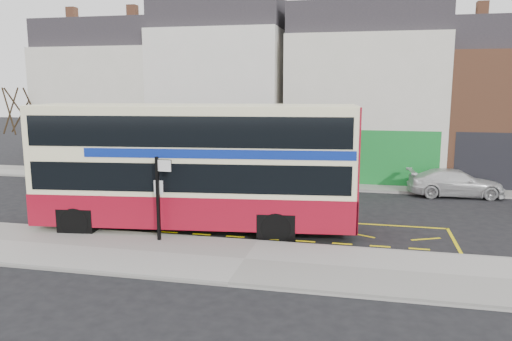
% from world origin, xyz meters
% --- Properties ---
extents(ground, '(120.00, 120.00, 0.00)m').
position_xyz_m(ground, '(0.00, 0.00, 0.00)').
color(ground, black).
rests_on(ground, ground).
extents(pavement, '(40.00, 4.00, 0.15)m').
position_xyz_m(pavement, '(0.00, -2.30, 0.07)').
color(pavement, '#9A9792').
rests_on(pavement, ground).
extents(kerb, '(40.00, 0.15, 0.15)m').
position_xyz_m(kerb, '(0.00, -0.38, 0.07)').
color(kerb, gray).
rests_on(kerb, ground).
extents(far_pavement, '(50.00, 3.00, 0.15)m').
position_xyz_m(far_pavement, '(0.00, 11.00, 0.07)').
color(far_pavement, '#9A9792').
rests_on(far_pavement, ground).
extents(road_markings, '(14.00, 3.40, 0.01)m').
position_xyz_m(road_markings, '(0.00, 1.60, 0.01)').
color(road_markings, yellow).
rests_on(road_markings, ground).
extents(terrace_far_left, '(8.00, 8.01, 10.80)m').
position_xyz_m(terrace_far_left, '(-13.50, 14.99, 4.82)').
color(terrace_far_left, silver).
rests_on(terrace_far_left, ground).
extents(terrace_left, '(8.00, 8.01, 11.80)m').
position_xyz_m(terrace_left, '(-5.50, 14.99, 5.32)').
color(terrace_left, silver).
rests_on(terrace_left, ground).
extents(terrace_green_shop, '(9.00, 8.01, 11.30)m').
position_xyz_m(terrace_green_shop, '(3.50, 14.99, 5.07)').
color(terrace_green_shop, silver).
rests_on(terrace_green_shop, ground).
extents(double_decker_bus, '(12.58, 4.29, 4.93)m').
position_xyz_m(double_decker_bus, '(-2.73, 0.91, 2.59)').
color(double_decker_bus, '#FFF7C2').
rests_on(double_decker_bus, ground).
extents(bus_stop_post, '(0.75, 0.16, 3.03)m').
position_xyz_m(bus_stop_post, '(-3.42, -1.06, 1.97)').
color(bus_stop_post, black).
rests_on(bus_stop_post, pavement).
extents(car_silver, '(4.27, 2.55, 1.36)m').
position_xyz_m(car_silver, '(-9.78, 8.92, 0.68)').
color(car_silver, '#B2B3B7').
rests_on(car_silver, ground).
extents(car_grey, '(4.65, 1.87, 1.50)m').
position_xyz_m(car_grey, '(-2.61, 9.30, 0.75)').
color(car_grey, '#3B3E42').
rests_on(car_grey, ground).
extents(car_white, '(4.91, 2.33, 1.38)m').
position_xyz_m(car_white, '(8.26, 9.58, 0.69)').
color(car_white, silver).
rests_on(car_white, ground).
extents(street_tree_left, '(3.26, 3.26, 7.04)m').
position_xyz_m(street_tree_left, '(-18.13, 11.16, 4.81)').
color(street_tree_left, black).
rests_on(street_tree_left, ground).
extents(street_tree_right, '(2.30, 2.30, 4.96)m').
position_xyz_m(street_tree_right, '(4.46, 12.42, 3.38)').
color(street_tree_right, black).
rests_on(street_tree_right, ground).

